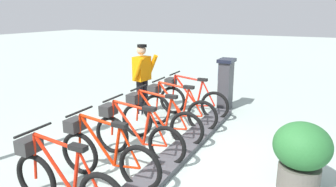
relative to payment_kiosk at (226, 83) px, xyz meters
name	(u,v)px	position (x,y,z in m)	size (l,w,h in m)	color
ground_plane	(173,160)	(-0.05, 3.12, -0.67)	(60.00, 60.00, 0.00)	#9EADA5
dock_rail_base	(173,158)	(-0.05, 3.12, -0.62)	(0.44, 5.62, 0.10)	#47474C
payment_kiosk	(226,83)	(0.00, 0.00, 0.00)	(0.36, 0.52, 1.28)	#38383D
bike_docked_0	(190,99)	(0.57, 0.92, -0.24)	(1.72, 0.54, 1.02)	black
bike_docked_1	(175,108)	(0.57, 1.72, -0.24)	(1.72, 0.54, 1.02)	black
bike_docked_2	(157,119)	(0.57, 2.52, -0.24)	(1.72, 0.54, 1.02)	black
bike_docked_3	(134,134)	(0.57, 3.32, -0.24)	(1.72, 0.54, 1.02)	black
bike_docked_4	(104,153)	(0.57, 4.13, -0.24)	(1.72, 0.54, 1.02)	black
bike_docked_5	(62,180)	(0.57, 4.93, -0.24)	(1.72, 0.54, 1.02)	black
worker_near_rack	(142,77)	(1.68, 1.20, 0.24)	(0.52, 0.66, 1.66)	white
planter_bush	(301,153)	(-1.96, 3.13, -0.12)	(0.76, 0.76, 0.97)	#59544C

